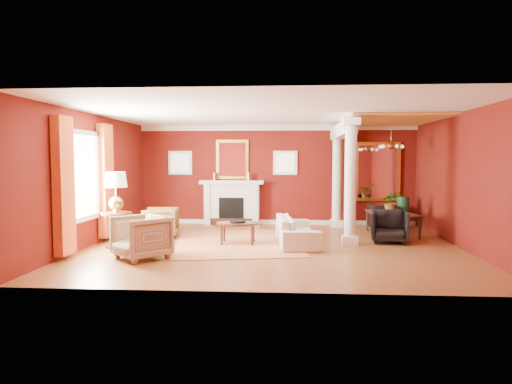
# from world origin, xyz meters

# --- Properties ---
(ground) EXTENTS (8.00, 8.00, 0.00)m
(ground) POSITION_xyz_m (0.00, 0.00, 0.00)
(ground) COLOR brown
(ground) RESTS_ON ground
(room_shell) EXTENTS (8.04, 7.04, 2.92)m
(room_shell) POSITION_xyz_m (0.00, 0.00, 2.02)
(room_shell) COLOR #5F100D
(room_shell) RESTS_ON ground
(fireplace) EXTENTS (1.85, 0.42, 1.29)m
(fireplace) POSITION_xyz_m (-1.30, 3.32, 0.65)
(fireplace) COLOR white
(fireplace) RESTS_ON ground
(overmantel_mirror) EXTENTS (0.95, 0.07, 1.15)m
(overmantel_mirror) POSITION_xyz_m (-1.30, 3.45, 1.90)
(overmantel_mirror) COLOR gold
(overmantel_mirror) RESTS_ON fireplace
(flank_window_left) EXTENTS (0.70, 0.07, 0.70)m
(flank_window_left) POSITION_xyz_m (-2.85, 3.46, 1.80)
(flank_window_left) COLOR white
(flank_window_left) RESTS_ON room_shell
(flank_window_right) EXTENTS (0.70, 0.07, 0.70)m
(flank_window_right) POSITION_xyz_m (0.25, 3.46, 1.80)
(flank_window_right) COLOR white
(flank_window_right) RESTS_ON room_shell
(left_window) EXTENTS (0.21, 2.55, 2.60)m
(left_window) POSITION_xyz_m (-3.89, -0.60, 1.42)
(left_window) COLOR white
(left_window) RESTS_ON room_shell
(column_front) EXTENTS (0.36, 0.36, 2.80)m
(column_front) POSITION_xyz_m (1.70, 0.30, 1.43)
(column_front) COLOR white
(column_front) RESTS_ON ground
(column_back) EXTENTS (0.36, 0.36, 2.80)m
(column_back) POSITION_xyz_m (1.70, 3.00, 1.43)
(column_back) COLOR white
(column_back) RESTS_ON ground
(header_beam) EXTENTS (0.30, 3.20, 0.32)m
(header_beam) POSITION_xyz_m (1.70, 1.90, 2.62)
(header_beam) COLOR white
(header_beam) RESTS_ON column_front
(amber_ceiling) EXTENTS (2.30, 3.40, 0.04)m
(amber_ceiling) POSITION_xyz_m (2.85, 1.75, 2.87)
(amber_ceiling) COLOR gold
(amber_ceiling) RESTS_ON room_shell
(dining_mirror) EXTENTS (1.30, 0.07, 1.70)m
(dining_mirror) POSITION_xyz_m (2.90, 3.45, 1.55)
(dining_mirror) COLOR gold
(dining_mirror) RESTS_ON room_shell
(chandelier) EXTENTS (0.60, 0.62, 0.75)m
(chandelier) POSITION_xyz_m (2.90, 1.80, 2.25)
(chandelier) COLOR #B88639
(chandelier) RESTS_ON room_shell
(crown_trim) EXTENTS (8.00, 0.08, 0.16)m
(crown_trim) POSITION_xyz_m (0.00, 3.46, 2.82)
(crown_trim) COLOR white
(crown_trim) RESTS_ON room_shell
(base_trim) EXTENTS (8.00, 0.08, 0.12)m
(base_trim) POSITION_xyz_m (0.00, 3.46, 0.06)
(base_trim) COLOR white
(base_trim) RESTS_ON ground
(rug) EXTENTS (3.25, 3.98, 0.01)m
(rug) POSITION_xyz_m (-0.84, 0.37, 0.01)
(rug) COLOR maroon
(rug) RESTS_ON ground
(sofa) EXTENTS (0.80, 2.16, 0.83)m
(sofa) POSITION_xyz_m (0.53, 0.30, 0.41)
(sofa) COLOR beige
(sofa) RESTS_ON ground
(armchair_leopard) EXTENTS (0.81, 0.86, 0.80)m
(armchair_leopard) POSITION_xyz_m (-2.76, 0.94, 0.40)
(armchair_leopard) COLOR black
(armchair_leopard) RESTS_ON ground
(armchair_stripe) EXTENTS (1.22, 1.22, 0.91)m
(armchair_stripe) POSITION_xyz_m (-2.46, -1.45, 0.46)
(armchair_stripe) COLOR tan
(armchair_stripe) RESTS_ON ground
(coffee_table) EXTENTS (0.96, 0.96, 0.49)m
(coffee_table) POSITION_xyz_m (-0.80, 0.23, 0.44)
(coffee_table) COLOR black
(coffee_table) RESTS_ON ground
(coffee_book) EXTENTS (0.15, 0.07, 0.21)m
(coffee_book) POSITION_xyz_m (-0.82, 0.20, 0.59)
(coffee_book) COLOR black
(coffee_book) RESTS_ON coffee_table
(side_table) EXTENTS (0.65, 0.65, 1.63)m
(side_table) POSITION_xyz_m (-3.35, -0.36, 1.11)
(side_table) COLOR black
(side_table) RESTS_ON ground
(dining_table) EXTENTS (0.86, 1.67, 0.89)m
(dining_table) POSITION_xyz_m (2.98, 1.71, 0.44)
(dining_table) COLOR black
(dining_table) RESTS_ON ground
(dining_chair_near) EXTENTS (0.88, 0.84, 0.81)m
(dining_chair_near) POSITION_xyz_m (2.64, 0.62, 0.40)
(dining_chair_near) COLOR black
(dining_chair_near) RESTS_ON ground
(dining_chair_far) EXTENTS (0.75, 0.71, 0.72)m
(dining_chair_far) POSITION_xyz_m (2.95, 2.84, 0.36)
(dining_chair_far) COLOR black
(dining_chair_far) RESTS_ON ground
(green_urn) EXTENTS (0.37, 0.37, 0.88)m
(green_urn) POSITION_xyz_m (3.50, 2.90, 0.35)
(green_urn) COLOR #154324
(green_urn) RESTS_ON ground
(potted_plant) EXTENTS (0.64, 0.68, 0.43)m
(potted_plant) POSITION_xyz_m (2.92, 1.71, 1.10)
(potted_plant) COLOR #26591E
(potted_plant) RESTS_ON dining_table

